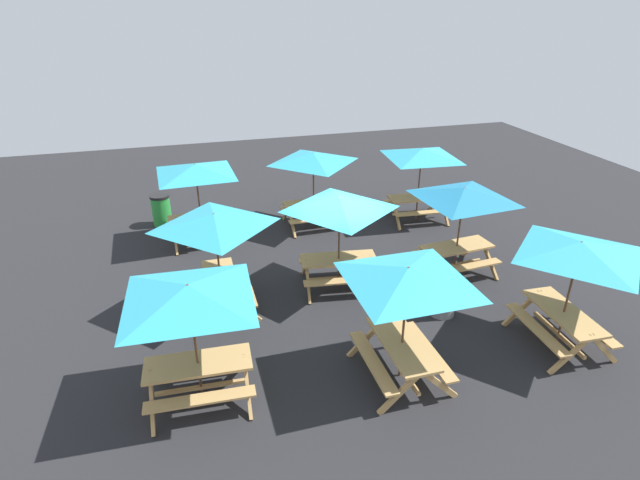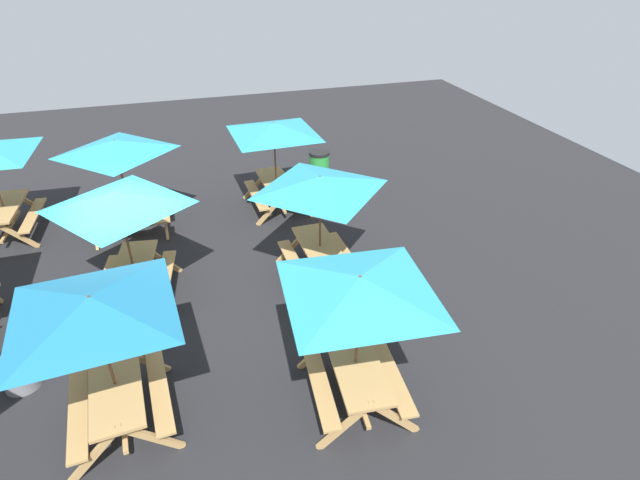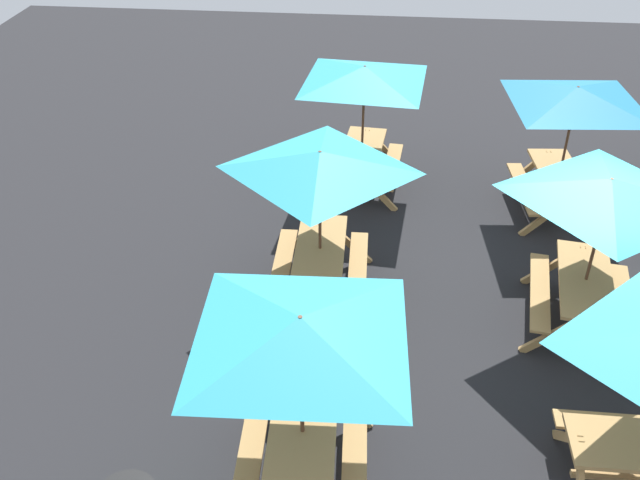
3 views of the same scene
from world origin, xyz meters
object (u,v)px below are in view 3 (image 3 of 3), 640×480
object	(u,v)px
picnic_table_2	(320,172)
picnic_table_3	(364,84)
picnic_table_7	(301,342)
picnic_table_8	(575,105)
picnic_table_6	(606,201)

from	to	relation	value
picnic_table_2	picnic_table_3	xyz separation A→B (m)	(3.25, -0.43, 0.00)
picnic_table_2	picnic_table_7	distance (m)	3.37
picnic_table_2	picnic_table_7	xyz separation A→B (m)	(-3.37, -0.16, 0.00)
picnic_table_7	picnic_table_8	world-z (taller)	same
picnic_table_6	picnic_table_3	bearing A→B (deg)	49.82
picnic_table_6	picnic_table_7	distance (m)	4.59
picnic_table_7	picnic_table_2	bearing A→B (deg)	0.15
picnic_table_3	picnic_table_7	world-z (taller)	same
picnic_table_2	picnic_table_8	size ratio (longest dim) A/B	0.83
picnic_table_3	picnic_table_7	bearing A→B (deg)	-177.34
picnic_table_3	picnic_table_8	bearing A→B (deg)	-94.70
picnic_table_6	picnic_table_2	bearing A→B (deg)	92.42
picnic_table_7	picnic_table_8	xyz separation A→B (m)	(6.03, -3.67, 0.00)
picnic_table_3	picnic_table_8	distance (m)	3.44
picnic_table_2	picnic_table_7	world-z (taller)	same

